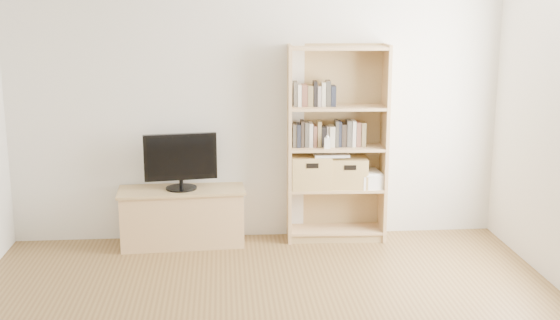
{
  "coord_description": "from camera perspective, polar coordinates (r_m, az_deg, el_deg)",
  "views": [
    {
      "loc": [
        -0.31,
        -3.85,
        2.18
      ],
      "look_at": [
        0.16,
        1.9,
        0.86
      ],
      "focal_mm": 45.0,
      "sensor_mm": 36.0,
      "label": 1
    }
  ],
  "objects": [
    {
      "name": "television",
      "position": [
        6.32,
        -8.08,
        -0.13
      ],
      "size": [
        0.65,
        0.14,
        0.51
      ],
      "primitive_type": "cube",
      "rotation": [
        0.0,
        0.0,
        0.14
      ],
      "color": "black",
      "rests_on": "tv_stand"
    },
    {
      "name": "books_row_upper",
      "position": [
        6.33,
        2.9,
        5.33
      ],
      "size": [
        0.4,
        0.17,
        0.2
      ],
      "primitive_type": "cube",
      "rotation": [
        0.0,
        0.0,
        -0.06
      ],
      "color": "#3D3932",
      "rests_on": "bookshelf"
    },
    {
      "name": "books_row_mid",
      "position": [
        6.41,
        4.65,
        2.07
      ],
      "size": [
        0.79,
        0.2,
        0.21
      ],
      "primitive_type": "cube",
      "rotation": [
        0.0,
        0.0,
        -0.06
      ],
      "color": "#3D3932",
      "rests_on": "bookshelf"
    },
    {
      "name": "baby_monitor",
      "position": [
        6.29,
        3.86,
        1.36
      ],
      "size": [
        0.05,
        0.04,
        0.1
      ],
      "primitive_type": "cube",
      "rotation": [
        0.0,
        0.0,
        -0.1
      ],
      "color": "white",
      "rests_on": "bookshelf"
    },
    {
      "name": "bookshelf",
      "position": [
        6.41,
        4.65,
        1.28
      ],
      "size": [
        0.91,
        0.36,
        1.8
      ],
      "primitive_type": "cube",
      "rotation": [
        0.0,
        0.0,
        -0.04
      ],
      "color": "tan",
      "rests_on": "floor"
    },
    {
      "name": "basket_right",
      "position": [
        6.47,
        5.59,
        -1.0
      ],
      "size": [
        0.35,
        0.3,
        0.27
      ],
      "primitive_type": "cube",
      "rotation": [
        0.0,
        0.0,
        -0.08
      ],
      "color": "tan",
      "rests_on": "bookshelf"
    },
    {
      "name": "laptop",
      "position": [
        6.41,
        4.17,
        0.47
      ],
      "size": [
        0.32,
        0.22,
        0.02
      ],
      "primitive_type": "cube",
      "rotation": [
        0.0,
        0.0,
        -0.01
      ],
      "color": "white",
      "rests_on": "basket_left"
    },
    {
      "name": "back_wall",
      "position": [
        6.42,
        -1.89,
        4.96
      ],
      "size": [
        4.5,
        0.02,
        2.6
      ],
      "primitive_type": "cube",
      "color": "silver",
      "rests_on": "floor"
    },
    {
      "name": "basket_left",
      "position": [
        6.43,
        2.49,
        -0.94
      ],
      "size": [
        0.36,
        0.3,
        0.3
      ],
      "primitive_type": "cube",
      "rotation": [
        0.0,
        0.0,
        -0.01
      ],
      "color": "tan",
      "rests_on": "bookshelf"
    },
    {
      "name": "tv_stand",
      "position": [
        6.45,
        -7.94,
        -4.69
      ],
      "size": [
        1.11,
        0.47,
        0.5
      ],
      "primitive_type": "cube",
      "rotation": [
        0.0,
        0.0,
        0.06
      ],
      "color": "tan",
      "rests_on": "floor"
    },
    {
      "name": "magazine_stack",
      "position": [
        6.52,
        7.31,
        -1.62
      ],
      "size": [
        0.2,
        0.28,
        0.12
      ],
      "primitive_type": "cube",
      "rotation": [
        0.0,
        0.0,
        0.06
      ],
      "color": "silver",
      "rests_on": "bookshelf"
    }
  ]
}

